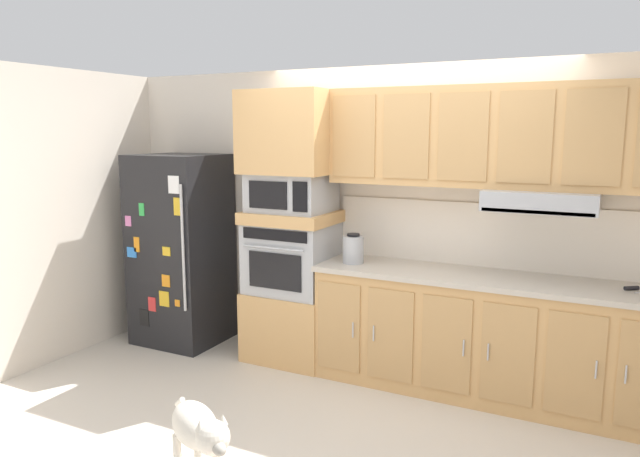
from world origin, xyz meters
The scene contains 16 objects.
ground_plane centered at (0.00, 0.00, 0.00)m, with size 9.60×9.60×0.00m, color beige.
back_kitchen_wall centered at (0.00, 1.11, 1.25)m, with size 6.20×0.12×2.50m, color silver.
side_panel_left centered at (-2.80, 0.00, 1.25)m, with size 0.12×7.10×2.50m, color silver.
refrigerator centered at (-2.09, 0.68, 0.88)m, with size 0.76×0.73×1.76m.
oven_base_cabinet centered at (-0.93, 0.75, 0.30)m, with size 0.74×0.62×0.60m, color tan.
built_in_oven centered at (-0.93, 0.75, 0.90)m, with size 0.70×0.62×0.60m.
appliance_mid_shelf centered at (-0.93, 0.75, 1.25)m, with size 0.74×0.62×0.10m, color tan.
microwave centered at (-0.93, 0.75, 1.46)m, with size 0.64×0.54×0.32m.
appliance_upper_cabinet centered at (-0.93, 0.75, 1.96)m, with size 0.74×0.62×0.68m, color tan.
lower_cabinet_run centered at (0.93, 0.75, 0.44)m, with size 2.98×0.63×0.88m.
countertop_slab centered at (0.93, 0.75, 0.90)m, with size 3.02×0.64×0.04m, color #BCB2A3.
backsplash_panel centered at (0.93, 1.04, 1.17)m, with size 3.02×0.02×0.50m, color white.
upper_cabinet_with_hood centered at (0.94, 0.87, 1.90)m, with size 2.98×0.48×0.88m.
screwdriver centered at (1.66, 0.77, 0.93)m, with size 0.16×0.17×0.03m.
electric_kettle centered at (-0.34, 0.70, 1.03)m, with size 0.17×0.17×0.24m.
dog centered at (-0.37, -1.28, 0.40)m, with size 0.65×0.46×0.58m.
Camera 1 is at (1.51, -3.58, 1.97)m, focal length 33.14 mm.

